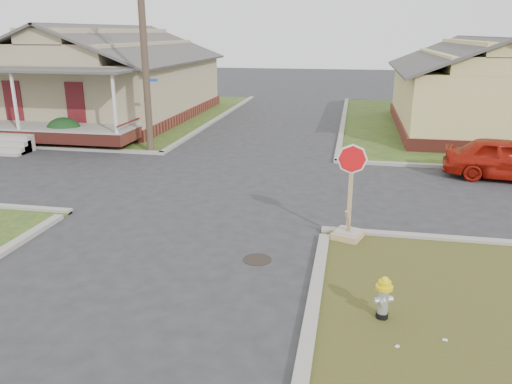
% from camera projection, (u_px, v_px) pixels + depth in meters
% --- Properties ---
extents(ground, '(120.00, 120.00, 0.00)m').
position_uv_depth(ground, '(172.00, 243.00, 12.03)').
color(ground, '#29292B').
rests_on(ground, ground).
extents(verge_far_left, '(19.00, 19.00, 0.05)m').
position_uv_depth(verge_far_left, '(75.00, 113.00, 31.21)').
color(verge_far_left, '#2B4619').
rests_on(verge_far_left, ground).
extents(curbs, '(80.00, 40.00, 0.12)m').
position_uv_depth(curbs, '(224.00, 184.00, 16.70)').
color(curbs, gray).
rests_on(curbs, ground).
extents(manhole, '(0.64, 0.64, 0.01)m').
position_uv_depth(manhole, '(257.00, 259.00, 11.16)').
color(manhole, black).
rests_on(manhole, ground).
extents(corner_house, '(10.10, 15.50, 5.30)m').
position_uv_depth(corner_house, '(106.00, 79.00, 28.74)').
color(corner_house, maroon).
rests_on(corner_house, ground).
extents(side_house_yellow, '(7.60, 11.60, 4.70)m').
position_uv_depth(side_house_yellow, '(474.00, 88.00, 24.95)').
color(side_house_yellow, maroon).
rests_on(side_house_yellow, ground).
extents(utility_pole, '(1.80, 0.28, 9.00)m').
position_uv_depth(utility_pole, '(143.00, 37.00, 19.68)').
color(utility_pole, '#3F2F24').
rests_on(utility_pole, ground).
extents(fire_hydrant, '(0.30, 0.30, 0.80)m').
position_uv_depth(fire_hydrant, '(384.00, 295.00, 8.68)').
color(fire_hydrant, black).
rests_on(fire_hydrant, ground).
extents(stop_sign, '(0.67, 0.65, 2.36)m').
position_uv_depth(stop_sign, '(349.00, 219.00, 12.06)').
color(stop_sign, tan).
rests_on(stop_sign, ground).
extents(red_sedan, '(4.41, 2.30, 1.43)m').
position_uv_depth(red_sedan, '(509.00, 159.00, 17.05)').
color(red_sedan, '#9F170B').
rests_on(red_sedan, ground).
extents(hedge_right, '(1.53, 1.25, 1.17)m').
position_uv_depth(hedge_right, '(64.00, 131.00, 22.22)').
color(hedge_right, '#123315').
rests_on(hedge_right, verge_far_left).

